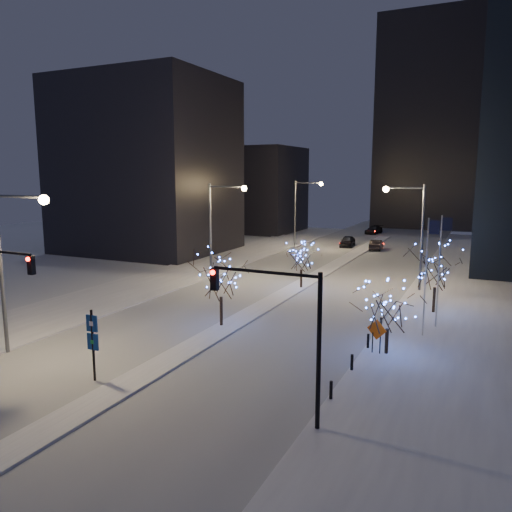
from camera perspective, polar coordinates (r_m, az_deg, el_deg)
The scene contains 24 objects.
ground at distance 27.01m, azimuth -16.21°, elevation -15.01°, with size 160.00×160.00×0.00m, color white.
road at distance 56.83m, azimuth 7.73°, elevation -1.85°, with size 20.00×130.00×0.02m, color #B5BCC5.
median at distance 52.17m, azimuth 6.07°, elevation -2.76°, with size 2.00×80.00×0.15m, color white.
east_sidewalk at distance 39.78m, azimuth 22.05°, elevation -7.25°, with size 10.00×90.00×0.15m, color white.
west_sidewalk at distance 50.19m, azimuth -13.17°, elevation -3.44°, with size 8.00×90.00×0.15m, color white.
filler_west_near at distance 73.38m, azimuth -12.42°, elevation 9.94°, with size 22.00×18.00×24.00m, color black.
filler_west_far at distance 98.04m, azimuth -0.56°, elevation 7.62°, with size 18.00×16.00×16.00m, color black.
horizon_block at distance 111.19m, azimuth 20.27°, elevation 13.97°, with size 24.00×14.00×42.00m, color black.
street_lamp_w_near at distance 32.92m, azimuth -26.16°, elevation 0.58°, with size 4.40×0.56×10.00m.
street_lamp_w_mid at distance 52.15m, azimuth -4.25°, elevation 4.41°, with size 4.40×0.56×10.00m.
street_lamp_w_far at distance 74.87m, azimuth 5.25°, elevation 5.89°, with size 4.40×0.56×10.00m.
street_lamp_east at distance 48.88m, azimuth 17.45°, elevation 3.61°, with size 3.90×0.56×10.00m.
traffic_signal_east at distance 21.62m, azimuth 3.29°, elevation -7.36°, with size 5.26×0.43×7.00m.
flagpoles at distance 36.16m, azimuth 19.66°, elevation -1.03°, with size 1.35×2.60×8.00m.
bollards at distance 30.75m, azimuth 11.85°, elevation -10.57°, with size 0.16×12.16×0.90m.
car_near at distance 77.58m, azimuth 10.42°, elevation 1.68°, with size 1.93×4.79×1.63m, color black.
car_mid at distance 75.01m, azimuth 13.58°, elevation 1.25°, with size 1.56×4.49×1.48m, color black.
car_far at distance 95.19m, azimuth 13.32°, elevation 2.92°, with size 2.03×4.99×1.45m, color black.
holiday_tree_median_near at distance 35.68m, azimuth -4.05°, elevation -2.23°, with size 5.36×5.36×5.57m.
holiday_tree_median_far at distance 47.98m, azimuth 5.23°, elevation -0.15°, with size 3.98×3.98×4.38m.
holiday_tree_plaza_near at distance 31.21m, azimuth 14.87°, elevation -5.65°, with size 3.70×3.70×4.56m.
holiday_tree_plaza_far at distance 41.48m, azimuth 19.87°, elevation -1.27°, with size 4.67×4.67×5.48m.
wayfinding_sign at distance 28.12m, azimuth -18.17°, elevation -8.86°, with size 0.70×0.13×3.93m.
construction_sign at distance 31.54m, azimuth 13.63°, elevation -8.52°, with size 1.26×0.39×2.14m.
Camera 1 is at (16.64, -18.23, 10.97)m, focal length 35.00 mm.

